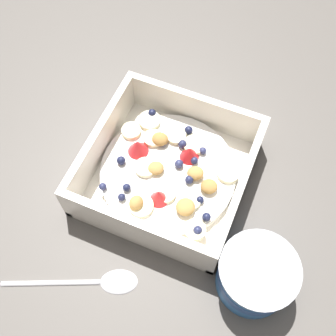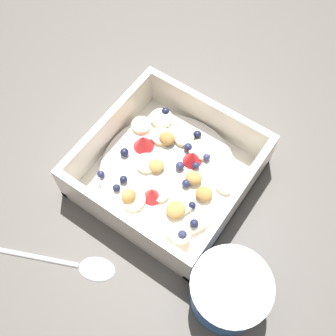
{
  "view_description": "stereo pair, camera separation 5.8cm",
  "coord_description": "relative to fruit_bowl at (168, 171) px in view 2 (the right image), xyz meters",
  "views": [
    {
      "loc": [
        0.27,
        0.1,
        0.54
      ],
      "look_at": [
        0.01,
        -0.01,
        0.03
      ],
      "focal_mm": 45.0,
      "sensor_mm": 36.0,
      "label": 1
    },
    {
      "loc": [
        0.24,
        0.15,
        0.54
      ],
      "look_at": [
        0.01,
        -0.01,
        0.03
      ],
      "focal_mm": 45.0,
      "sensor_mm": 36.0,
      "label": 2
    }
  ],
  "objects": [
    {
      "name": "fruit_bowl",
      "position": [
        0.0,
        0.0,
        0.0
      ],
      "size": [
        0.21,
        0.21,
        0.07
      ],
      "color": "white",
      "rests_on": "ground"
    },
    {
      "name": "yogurt_cup",
      "position": [
        0.1,
        0.15,
        0.01
      ],
      "size": [
        0.1,
        0.1,
        0.06
      ],
      "color": "#3370B7",
      "rests_on": "ground"
    },
    {
      "name": "spoon",
      "position": [
        0.17,
        -0.02,
        -0.02
      ],
      "size": [
        0.09,
        0.17,
        0.01
      ],
      "color": "silver",
      "rests_on": "ground"
    },
    {
      "name": "ground_plane",
      "position": [
        -0.01,
        0.01,
        -0.02
      ],
      "size": [
        2.4,
        2.4,
        0.0
      ],
      "primitive_type": "plane",
      "color": "#56514C"
    }
  ]
}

